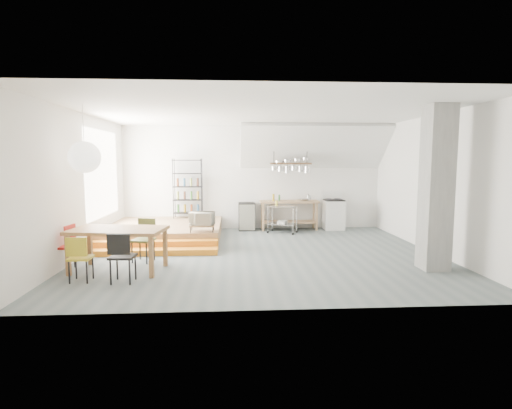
{
  "coord_description": "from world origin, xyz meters",
  "views": [
    {
      "loc": [
        -0.67,
        -9.0,
        2.13
      ],
      "look_at": [
        -0.07,
        0.8,
        1.05
      ],
      "focal_mm": 28.0,
      "sensor_mm": 36.0,
      "label": 1
    }
  ],
  "objects": [
    {
      "name": "pot_rack",
      "position": [
        1.13,
        2.92,
        1.98
      ],
      "size": [
        1.2,
        0.5,
        1.43
      ],
      "color": "#402819",
      "rests_on": "ceiling"
    },
    {
      "name": "wall_left",
      "position": [
        -4.0,
        0.0,
        1.6
      ],
      "size": [
        0.04,
        7.0,
        3.2
      ],
      "primitive_type": "cube",
      "color": "silver",
      "rests_on": "ground"
    },
    {
      "name": "ceiling",
      "position": [
        0.0,
        0.0,
        3.2
      ],
      "size": [
        8.0,
        7.0,
        0.02
      ],
      "primitive_type": "cube",
      "color": "white",
      "rests_on": "wall_back"
    },
    {
      "name": "chair_black",
      "position": [
        -2.59,
        -2.1,
        0.54
      ],
      "size": [
        0.44,
        0.44,
        0.9
      ],
      "rotation": [
        0.0,
        0.0,
        3.08
      ],
      "color": "black",
      "rests_on": "ground"
    },
    {
      "name": "wall_back",
      "position": [
        0.0,
        3.5,
        1.6
      ],
      "size": [
        8.0,
        0.04,
        3.2
      ],
      "primitive_type": "cube",
      "color": "silver",
      "rests_on": "ground"
    },
    {
      "name": "slope_ceiling",
      "position": [
        1.8,
        2.9,
        2.55
      ],
      "size": [
        4.4,
        1.44,
        1.32
      ],
      "primitive_type": "cube",
      "rotation": [
        -0.73,
        0.0,
        0.0
      ],
      "color": "white",
      "rests_on": "wall_back"
    },
    {
      "name": "step_lower",
      "position": [
        -2.5,
        0.05,
        0.07
      ],
      "size": [
        3.0,
        0.35,
        0.13
      ],
      "primitive_type": "cube",
      "color": "orange",
      "rests_on": "ground"
    },
    {
      "name": "microwave_shelf",
      "position": [
        -1.4,
        0.75,
        0.55
      ],
      "size": [
        0.6,
        0.4,
        0.16
      ],
      "color": "#936C49",
      "rests_on": "platform"
    },
    {
      "name": "wall_right",
      "position": [
        4.0,
        0.0,
        1.6
      ],
      "size": [
        0.04,
        7.0,
        3.2
      ],
      "primitive_type": "cube",
      "color": "silver",
      "rests_on": "ground"
    },
    {
      "name": "microwave",
      "position": [
        -1.4,
        0.75,
        0.72
      ],
      "size": [
        0.64,
        0.49,
        0.32
      ],
      "primitive_type": "imported",
      "rotation": [
        0.0,
        0.0,
        -0.18
      ],
      "color": "beige",
      "rests_on": "microwave_shelf"
    },
    {
      "name": "paper_lantern",
      "position": [
        -3.46,
        -1.18,
        2.2
      ],
      "size": [
        0.6,
        0.6,
        0.6
      ],
      "primitive_type": "sphere",
      "color": "white",
      "rests_on": "ceiling"
    },
    {
      "name": "bowl",
      "position": [
        1.52,
        3.1,
        0.94
      ],
      "size": [
        0.31,
        0.31,
        0.06
      ],
      "primitive_type": "imported",
      "rotation": [
        0.0,
        0.0,
        0.38
      ],
      "color": "silver",
      "rests_on": "kitchen_counter"
    },
    {
      "name": "rolling_cart",
      "position": [
        0.82,
        2.6,
        0.53
      ],
      "size": [
        0.93,
        0.75,
        0.82
      ],
      "rotation": [
        0.0,
        0.0,
        -0.42
      ],
      "color": "silver",
      "rests_on": "ground"
    },
    {
      "name": "chair_mustard",
      "position": [
        -3.34,
        -1.99,
        0.49
      ],
      "size": [
        0.38,
        0.38,
        0.82
      ],
      "rotation": [
        0.0,
        0.0,
        3.13
      ],
      "color": "gold",
      "rests_on": "ground"
    },
    {
      "name": "dining_table",
      "position": [
        -2.86,
        -1.27,
        0.74
      ],
      "size": [
        1.88,
        1.22,
        0.83
      ],
      "rotation": [
        0.0,
        0.0,
        -0.14
      ],
      "color": "brown",
      "rests_on": "ground"
    },
    {
      "name": "kitchen_counter",
      "position": [
        1.1,
        3.15,
        0.63
      ],
      "size": [
        1.8,
        0.6,
        0.91
      ],
      "color": "#936C49",
      "rests_on": "ground"
    },
    {
      "name": "window_pane",
      "position": [
        -3.98,
        1.5,
        1.8
      ],
      "size": [
        0.02,
        2.5,
        2.2
      ],
      "primitive_type": "cube",
      "color": "white",
      "rests_on": "wall_left"
    },
    {
      "name": "mini_fridge",
      "position": [
        -0.21,
        3.2,
        0.43
      ],
      "size": [
        0.5,
        0.5,
        0.85
      ],
      "primitive_type": "cube",
      "color": "black",
      "rests_on": "ground"
    },
    {
      "name": "chair_olive",
      "position": [
        -2.53,
        -0.52,
        0.54
      ],
      "size": [
        0.51,
        0.51,
        0.91
      ],
      "rotation": [
        0.0,
        0.0,
        -0.28
      ],
      "color": "#5E6530",
      "rests_on": "ground"
    },
    {
      "name": "concrete_column",
      "position": [
        3.3,
        -1.5,
        1.6
      ],
      "size": [
        0.5,
        0.5,
        3.2
      ],
      "primitive_type": "cube",
      "color": "gray",
      "rests_on": "ground"
    },
    {
      "name": "stove",
      "position": [
        2.5,
        3.16,
        0.48
      ],
      "size": [
        0.6,
        0.6,
        1.18
      ],
      "color": "white",
      "rests_on": "ground"
    },
    {
      "name": "platform",
      "position": [
        -2.5,
        2.0,
        0.2
      ],
      "size": [
        3.0,
        3.0,
        0.4
      ],
      "primitive_type": "cube",
      "color": "#936C49",
      "rests_on": "ground"
    },
    {
      "name": "step_upper",
      "position": [
        -2.5,
        0.4,
        0.13
      ],
      "size": [
        3.0,
        0.35,
        0.27
      ],
      "primitive_type": "cube",
      "color": "orange",
      "rests_on": "ground"
    },
    {
      "name": "chair_red",
      "position": [
        -3.93,
        -1.11,
        0.53
      ],
      "size": [
        0.45,
        0.45,
        0.89
      ],
      "rotation": [
        0.0,
        0.0,
        -1.68
      ],
      "color": "red",
      "rests_on": "ground"
    },
    {
      "name": "floor",
      "position": [
        0.0,
        0.0,
        0.0
      ],
      "size": [
        8.0,
        8.0,
        0.0
      ],
      "primitive_type": "plane",
      "color": "#576264",
      "rests_on": "ground"
    },
    {
      "name": "wire_shelving",
      "position": [
        -2.0,
        3.2,
        1.33
      ],
      "size": [
        0.88,
        0.38,
        1.8
      ],
      "color": "black",
      "rests_on": "platform"
    }
  ]
}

